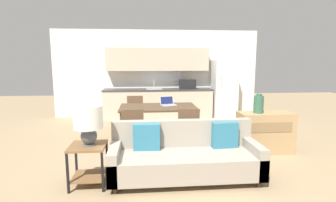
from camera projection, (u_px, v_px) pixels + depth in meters
name	position (u px, v px, depth m)	size (l,w,h in m)	color
ground_plane	(174.00, 178.00, 3.94)	(20.00, 20.00, 0.00)	#9E8460
wall_back	(157.00, 73.00, 8.29)	(6.40, 0.07, 2.70)	silver
kitchen_counter	(158.00, 91.00, 8.07)	(3.32, 0.65, 2.15)	beige
refrigerator	(224.00, 89.00, 8.16)	(0.70, 0.73, 1.77)	white
dining_table	(158.00, 109.00, 5.76)	(1.67, 0.99, 0.76)	brown
couch	(185.00, 156.00, 3.93)	(2.19, 0.80, 0.84)	#3D2D1E
side_table	(88.00, 158.00, 3.68)	(0.49, 0.49, 0.59)	brown
table_lamp	(88.00, 121.00, 3.60)	(0.40, 0.40, 0.56)	#4C515B
credenza	(265.00, 132.00, 5.04)	(1.03, 0.44, 0.78)	tan
vase	(259.00, 104.00, 4.91)	(0.18, 0.18, 0.36)	#336047
dining_chair_near_right	(188.00, 128.00, 4.99)	(0.46, 0.46, 0.88)	brown
dining_chair_near_left	(133.00, 129.00, 4.92)	(0.45, 0.45, 0.88)	brown
dining_chair_far_left	(135.00, 112.00, 6.54)	(0.42, 0.42, 0.88)	brown
laptop	(168.00, 103.00, 5.92)	(0.38, 0.34, 0.20)	#B7BABC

